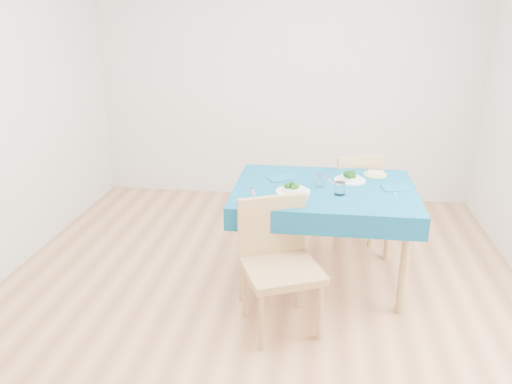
# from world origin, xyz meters

# --- Properties ---
(room_shell) EXTENTS (4.02, 4.52, 2.73)m
(room_shell) POSITION_xyz_m (0.00, 0.00, 1.35)
(room_shell) COLOR #A76C45
(room_shell) RESTS_ON ground
(table) EXTENTS (1.31, 1.00, 0.76)m
(table) POSITION_xyz_m (0.45, 0.41, 0.38)
(table) COLOR navy
(table) RESTS_ON ground
(chair_near) EXTENTS (0.63, 0.65, 1.16)m
(chair_near) POSITION_xyz_m (0.20, -0.26, 0.58)
(chair_near) COLOR #A5824D
(chair_near) RESTS_ON ground
(chair_far) EXTENTS (0.54, 0.56, 1.00)m
(chair_far) POSITION_xyz_m (0.67, 1.14, 0.50)
(chair_far) COLOR #A5824D
(chair_far) RESTS_ON ground
(bowl_near) EXTENTS (0.25, 0.25, 0.08)m
(bowl_near) POSITION_xyz_m (0.23, 0.28, 0.80)
(bowl_near) COLOR white
(bowl_near) RESTS_ON table
(bowl_far) EXTENTS (0.24, 0.24, 0.07)m
(bowl_far) POSITION_xyz_m (0.64, 0.59, 0.79)
(bowl_far) COLOR white
(bowl_far) RESTS_ON table
(fork_near) EXTENTS (0.06, 0.17, 0.00)m
(fork_near) POSITION_xyz_m (-0.05, 0.25, 0.76)
(fork_near) COLOR silver
(fork_near) RESTS_ON table
(knife_near) EXTENTS (0.06, 0.21, 0.00)m
(knife_near) POSITION_xyz_m (0.32, 0.23, 0.76)
(knife_near) COLOR silver
(knife_near) RESTS_ON table
(fork_far) EXTENTS (0.08, 0.17, 0.00)m
(fork_far) POSITION_xyz_m (0.50, 0.56, 0.76)
(fork_far) COLOR silver
(fork_far) RESTS_ON table
(knife_far) EXTENTS (0.04, 0.21, 0.00)m
(knife_far) POSITION_xyz_m (0.94, 0.40, 0.76)
(knife_far) COLOR silver
(knife_far) RESTS_ON table
(napkin_near) EXTENTS (0.24, 0.22, 0.01)m
(napkin_near) POSITION_xyz_m (0.12, 0.56, 0.76)
(napkin_near) COLOR #0E537B
(napkin_near) RESTS_ON table
(napkin_far) EXTENTS (0.22, 0.17, 0.01)m
(napkin_far) POSITION_xyz_m (0.97, 0.45, 0.76)
(napkin_far) COLOR #0E537B
(napkin_far) RESTS_ON table
(tumbler_center) EXTENTS (0.07, 0.07, 0.09)m
(tumbler_center) POSITION_xyz_m (0.42, 0.42, 0.80)
(tumbler_center) COLOR white
(tumbler_center) RESTS_ON table
(tumbler_side) EXTENTS (0.07, 0.07, 0.09)m
(tumbler_side) POSITION_xyz_m (0.56, 0.27, 0.80)
(tumbler_side) COLOR white
(tumbler_side) RESTS_ON table
(side_plate) EXTENTS (0.19, 0.19, 0.01)m
(side_plate) POSITION_xyz_m (0.85, 0.75, 0.76)
(side_plate) COLOR #B2E06D
(side_plate) RESTS_ON table
(bread_slice) EXTENTS (0.13, 0.13, 0.02)m
(bread_slice) POSITION_xyz_m (0.85, 0.75, 0.78)
(bread_slice) COLOR beige
(bread_slice) RESTS_ON side_plate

